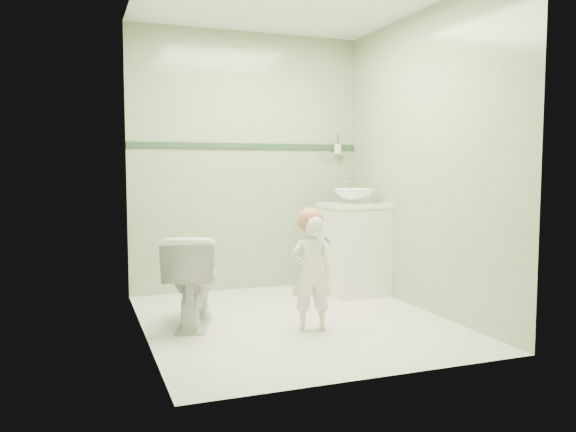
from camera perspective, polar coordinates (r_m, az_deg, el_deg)
name	(u,v)px	position (r m, az deg, el deg)	size (l,w,h in m)	color
ground	(295,321)	(4.40, 0.69, -10.34)	(2.50, 2.50, 0.00)	silver
room_shell	(295,161)	(4.24, 0.71, 5.50)	(2.50, 2.54, 2.40)	#89A877
trim_stripe	(248,146)	(5.42, -4.02, 6.93)	(2.20, 0.02, 0.05)	#284329
vanity	(354,250)	(5.28, 6.51, -3.37)	(0.52, 0.50, 0.80)	silver
counter	(354,205)	(5.23, 6.55, 1.07)	(0.54, 0.52, 0.04)	white
basin	(354,196)	(5.23, 6.56, 1.99)	(0.37, 0.37, 0.13)	white
faucet	(345,186)	(5.39, 5.68, 2.94)	(0.03, 0.13, 0.18)	silver
cup_holder	(337,149)	(5.68, 4.87, 6.61)	(0.26, 0.07, 0.21)	silver
toilet	(193,280)	(4.26, -9.43, -6.24)	(0.38, 0.66, 0.67)	white
toddler	(311,273)	(4.07, 2.33, -5.68)	(0.30, 0.20, 0.82)	silver
hair_cap	(310,220)	(4.04, 2.21, -0.42)	(0.18, 0.18, 0.18)	#BC6B4D
teal_toothbrush	(326,240)	(3.93, 3.79, -2.35)	(0.11, 0.14, 0.08)	#0A7F6F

